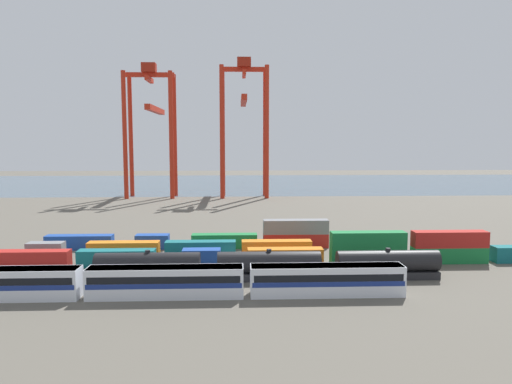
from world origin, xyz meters
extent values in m
plane|color=#5B564C|center=(0.00, 40.00, 0.00)|extent=(420.00, 420.00, 0.00)
cube|color=#475B6B|center=(0.00, 147.71, 0.00)|extent=(400.00, 110.00, 0.01)
cube|color=silver|center=(-28.09, -18.00, 1.95)|extent=(19.66, 3.10, 3.90)
cube|color=navy|center=(-28.09, -18.00, 1.85)|extent=(19.27, 3.14, 0.64)
cube|color=black|center=(-28.09, -18.00, 2.63)|extent=(18.87, 3.13, 0.90)
cube|color=silver|center=(-7.53, -18.00, 1.95)|extent=(19.66, 3.10, 3.90)
cube|color=navy|center=(-7.53, -18.00, 1.85)|extent=(19.27, 3.14, 0.64)
cube|color=black|center=(-7.53, -18.00, 2.63)|extent=(18.87, 3.13, 0.90)
cube|color=slate|center=(-7.53, -18.00, 3.72)|extent=(19.46, 2.85, 0.36)
cube|color=silver|center=(13.03, -18.00, 1.95)|extent=(19.66, 3.10, 3.90)
cube|color=navy|center=(13.03, -18.00, 1.85)|extent=(19.27, 3.14, 0.64)
cube|color=black|center=(13.03, -18.00, 2.63)|extent=(18.87, 3.13, 0.90)
cube|color=slate|center=(13.03, -18.00, 3.72)|extent=(19.46, 2.85, 0.36)
cube|color=#232326|center=(-11.08, -10.94, 0.55)|extent=(14.66, 2.50, 1.10)
cylinder|color=black|center=(-11.08, -10.94, 2.59)|extent=(14.66, 2.98, 2.98)
cylinder|color=black|center=(-11.08, -10.94, 4.26)|extent=(0.70, 0.70, 0.36)
cube|color=#232326|center=(6.06, -10.94, 0.55)|extent=(14.66, 2.50, 1.10)
cylinder|color=black|center=(6.06, -10.94, 2.59)|extent=(14.66, 2.98, 2.98)
cylinder|color=black|center=(6.06, -10.94, 4.26)|extent=(0.70, 0.70, 0.36)
cube|color=#232326|center=(23.20, -10.94, 0.55)|extent=(14.66, 2.50, 1.10)
cylinder|color=black|center=(23.20, -10.94, 2.59)|extent=(14.66, 2.98, 2.98)
cylinder|color=black|center=(23.20, -10.94, 4.26)|extent=(0.70, 0.70, 0.36)
cube|color=#AD211C|center=(-31.02, -2.48, 1.30)|extent=(12.10, 2.44, 2.60)
cube|color=#146066|center=(-17.60, -2.48, 1.30)|extent=(12.10, 2.44, 2.60)
cube|color=#1C4299|center=(-4.17, -2.48, 1.30)|extent=(6.04, 2.44, 2.60)
cube|color=orange|center=(9.25, -2.48, 1.30)|extent=(12.10, 2.44, 2.60)
cube|color=#197538|center=(22.67, -2.48, 1.30)|extent=(12.10, 2.44, 2.60)
cube|color=#197538|center=(22.67, -2.48, 3.90)|extent=(12.10, 2.44, 2.60)
cube|color=#197538|center=(36.09, -2.48, 1.30)|extent=(12.10, 2.44, 2.60)
cube|color=#AD211C|center=(36.09, -2.48, 3.90)|extent=(12.10, 2.44, 2.60)
cube|color=slate|center=(-31.11, 3.66, 1.30)|extent=(6.04, 2.44, 2.60)
cube|color=orange|center=(-17.95, 3.66, 1.30)|extent=(12.10, 2.44, 2.60)
cube|color=#146066|center=(-4.79, 3.66, 1.30)|extent=(12.10, 2.44, 2.60)
cube|color=orange|center=(8.37, 3.66, 1.30)|extent=(12.10, 2.44, 2.60)
cube|color=#1C4299|center=(-27.45, 9.80, 1.30)|extent=(12.10, 2.44, 2.60)
cube|color=#1C4299|center=(-14.15, 9.80, 1.30)|extent=(6.04, 2.44, 2.60)
cube|color=#197538|center=(-0.84, 9.80, 1.30)|extent=(12.10, 2.44, 2.60)
cube|color=#AD211C|center=(12.46, 9.80, 1.30)|extent=(12.10, 2.44, 2.60)
cube|color=slate|center=(12.46, 9.80, 3.90)|extent=(12.10, 2.44, 2.60)
cube|color=#197538|center=(25.76, 9.80, 1.30)|extent=(6.04, 2.44, 2.60)
cylinder|color=red|center=(-36.91, 87.71, 21.87)|extent=(1.50, 1.50, 43.75)
cylinder|color=red|center=(-21.08, 87.71, 21.87)|extent=(1.50, 1.50, 43.75)
cylinder|color=red|center=(-36.91, 96.89, 21.87)|extent=(1.50, 1.50, 43.75)
cylinder|color=red|center=(-21.08, 96.89, 21.87)|extent=(1.50, 1.50, 43.75)
cube|color=red|center=(-28.99, 92.30, 42.95)|extent=(17.44, 1.20, 1.60)
cube|color=red|center=(-28.99, 92.30, 41.35)|extent=(1.20, 10.78, 1.60)
cube|color=red|center=(-28.99, 103.56, 31.66)|extent=(2.00, 32.17, 2.00)
cube|color=maroon|center=(-28.99, 92.30, 45.35)|extent=(4.80, 4.00, 3.20)
cylinder|color=red|center=(-3.62, 87.28, 22.91)|extent=(1.50, 1.50, 45.81)
cylinder|color=red|center=(11.86, 87.28, 22.91)|extent=(1.50, 1.50, 45.81)
cylinder|color=red|center=(-3.62, 97.31, 22.91)|extent=(1.50, 1.50, 45.81)
cylinder|color=red|center=(11.86, 97.31, 22.91)|extent=(1.50, 1.50, 45.81)
cube|color=red|center=(4.12, 92.30, 45.01)|extent=(17.08, 1.20, 1.60)
cube|color=red|center=(4.12, 92.30, 43.41)|extent=(1.20, 11.63, 1.60)
cube|color=red|center=(4.12, 103.79, 35.11)|extent=(2.00, 32.84, 2.00)
cube|color=maroon|center=(4.12, 92.30, 47.41)|extent=(4.80, 4.00, 3.20)
camera|label=1|loc=(1.59, -76.55, 19.58)|focal=33.09mm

